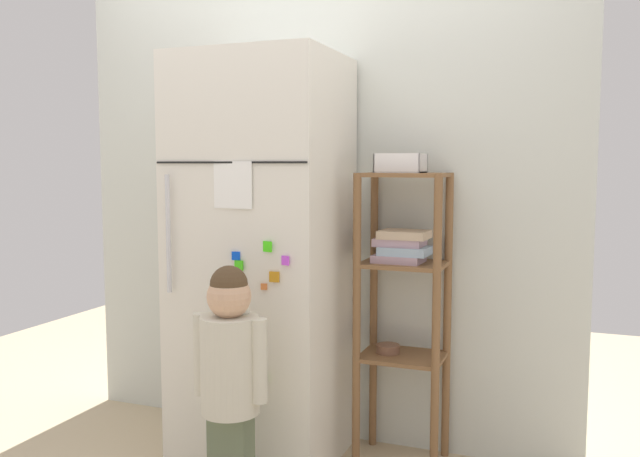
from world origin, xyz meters
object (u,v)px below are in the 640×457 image
Objects in this scene: refrigerator at (262,260)px; child_standing at (230,364)px; pantry_shelf_unit at (402,283)px; fruit_bin at (402,164)px.

refrigerator reaches higher than child_standing.
child_standing is at bearing -78.25° from refrigerator.
fruit_bin is (-0.01, 0.02, 0.53)m from pantry_shelf_unit.
pantry_shelf_unit is at bearing -58.89° from fruit_bin.
refrigerator reaches higher than fruit_bin.
child_standing is 4.74× the size of fruit_bin.
pantry_shelf_unit is 0.53m from fruit_bin.
refrigerator is at bearing -164.07° from fruit_bin.
refrigerator is 1.89× the size of child_standing.
child_standing is (0.11, -0.51, -0.33)m from refrigerator.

